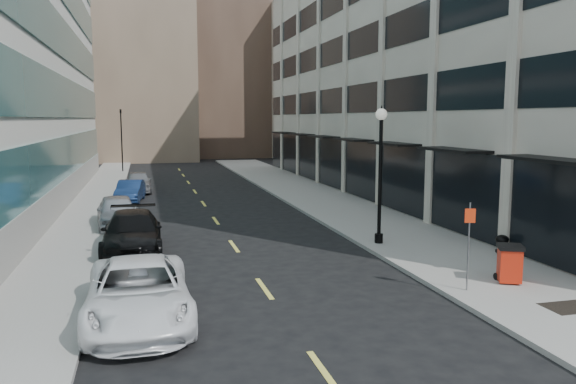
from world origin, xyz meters
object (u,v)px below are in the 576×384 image
car_black_pickup (132,233)px  car_blue_sedan (130,191)px  car_grey_sedan (138,182)px  lamppost (380,163)px  sign_post (469,235)px  car_silver_sedan (117,212)px  urn_planter (502,242)px  trash_bin (510,262)px  traffic_signal (121,113)px  car_white_van (139,293)px

car_black_pickup → car_blue_sedan: (-0.37, 14.17, -0.12)m
car_black_pickup → car_grey_sedan: (0.11, 18.79, -0.05)m
lamppost → sign_post: (-0.06, -6.63, -1.61)m
car_silver_sedan → sign_post: sign_post is taller
car_grey_sedan → urn_planter: car_grey_sedan is taller
car_grey_sedan → sign_post: (9.64, -26.76, 1.08)m
car_blue_sedan → trash_bin: bearing=-54.5°
traffic_signal → car_blue_sedan: traffic_signal is taller
car_grey_sedan → car_silver_sedan: bearing=-95.0°
urn_planter → car_white_van: bearing=-164.5°
traffic_signal → car_white_van: (1.77, -42.00, -4.93)m
car_silver_sedan → lamppost: lamppost is taller
lamppost → car_black_pickup: bearing=172.2°
traffic_signal → car_silver_sedan: bearing=-88.6°
car_silver_sedan → trash_bin: 17.86m
car_blue_sedan → urn_planter: 23.05m
trash_bin → urn_planter: bearing=82.7°
trash_bin → car_black_pickup: bearing=171.4°
car_blue_sedan → car_grey_sedan: size_ratio=0.93×
traffic_signal → car_white_van: bearing=-87.6°
lamppost → car_silver_sedan: bearing=147.4°
urn_planter → sign_post: bearing=-135.4°
traffic_signal → trash_bin: 43.99m
car_silver_sedan → car_blue_sedan: car_silver_sedan is taller
car_grey_sedan → lamppost: lamppost is taller
lamppost → urn_planter: bearing=-36.3°
car_blue_sedan → car_white_van: bearing=-81.3°
car_white_van → car_silver_sedan: 13.30m
car_blue_sedan → car_grey_sedan: 4.65m
urn_planter → car_grey_sedan: bearing=120.5°
car_white_van → trash_bin: size_ratio=4.73×
car_white_van → car_black_pickup: bearing=91.6°
sign_post → car_black_pickup: bearing=157.7°
car_blue_sedan → trash_bin: size_ratio=3.44×
car_grey_sedan → urn_planter: (13.52, -22.93, -0.18)m
car_blue_sedan → car_grey_sedan: bearing=91.2°
lamppost → car_grey_sedan: bearing=115.7°
car_silver_sedan → car_blue_sedan: size_ratio=1.12×
traffic_signal → car_white_van: traffic_signal is taller
car_silver_sedan → car_blue_sedan: 8.76m
car_blue_sedan → lamppost: size_ratio=0.74×
car_grey_sedan → lamppost: (9.70, -20.13, 2.69)m
car_blue_sedan → urn_planter: car_blue_sedan is taller
car_white_van → car_silver_sedan: size_ratio=1.22×
urn_planter → lamppost: bearing=143.7°
sign_post → car_blue_sedan: bearing=131.6°
traffic_signal → car_silver_sedan: 29.17m
sign_post → car_grey_sedan: bearing=126.8°
car_black_pickup → urn_planter: bearing=-16.3°
car_blue_sedan → urn_planter: (13.99, -18.31, -0.10)m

